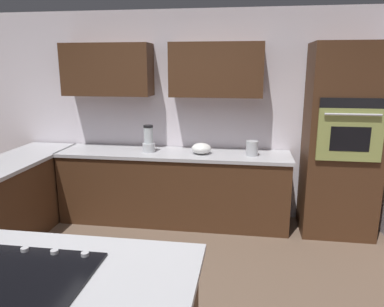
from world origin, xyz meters
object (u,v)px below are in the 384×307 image
at_px(mixing_bowl, 201,148).
at_px(kettle, 252,148).
at_px(wall_oven, 342,142).
at_px(cooktop, 15,275).
at_px(blender, 149,141).

relative_size(mixing_bowl, kettle, 1.36).
distance_m(wall_oven, kettle, 1.01).
distance_m(cooktop, kettle, 3.01).
bearing_deg(mixing_bowl, cooktop, 77.76).
height_order(wall_oven, blender, wall_oven).
bearing_deg(blender, kettle, 180.00).
relative_size(wall_oven, kettle, 12.55).
xyz_separation_m(mixing_bowl, kettle, (-0.60, 0.00, 0.02)).
bearing_deg(wall_oven, mixing_bowl, 0.82).
relative_size(cooktop, mixing_bowl, 3.22).
relative_size(wall_oven, cooktop, 2.87).
bearing_deg(cooktop, kettle, -113.49).
distance_m(wall_oven, blender, 2.25).
distance_m(blender, kettle, 1.25).
relative_size(blender, mixing_bowl, 1.40).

